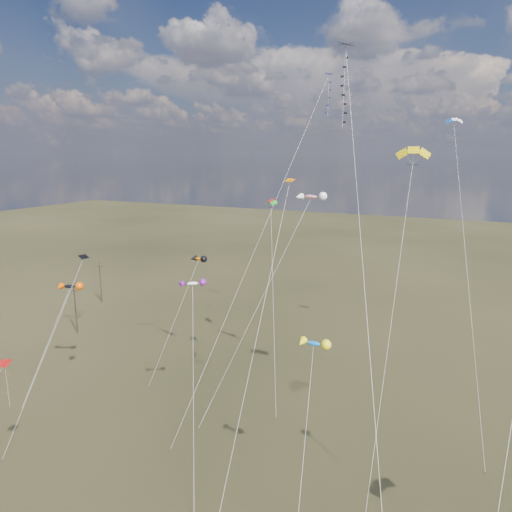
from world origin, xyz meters
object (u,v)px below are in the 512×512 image
at_px(utility_pole_near, 76,309).
at_px(parafoil_yellow, 413,151).
at_px(utility_pole_far, 101,282).
at_px(diamond_black_high, 346,109).
at_px(novelty_black_orange, 69,287).

distance_m(utility_pole_near, parafoil_yellow, 57.96).
relative_size(utility_pole_far, parafoil_yellow, 0.27).
bearing_deg(diamond_black_high, utility_pole_near, 162.95).
bearing_deg(utility_pole_far, utility_pole_near, -60.26).
bearing_deg(novelty_black_orange, diamond_black_high, -4.54).
bearing_deg(diamond_black_high, utility_pole_far, 152.67).
xyz_separation_m(utility_pole_near, novelty_black_orange, (12.06, -11.63, 8.45)).
xyz_separation_m(diamond_black_high, novelty_black_orange, (-34.91, 2.77, -19.61)).
bearing_deg(diamond_black_high, novelty_black_orange, 175.46).
distance_m(utility_pole_near, utility_pole_far, 16.12).
height_order(parafoil_yellow, novelty_black_orange, parafoil_yellow).
bearing_deg(novelty_black_orange, parafoil_yellow, 3.94).
xyz_separation_m(utility_pole_far, parafoil_yellow, (59.60, -22.91, 24.86)).
xyz_separation_m(utility_pole_near, diamond_black_high, (46.96, -14.40, 28.06)).
bearing_deg(novelty_black_orange, utility_pole_near, 136.04).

